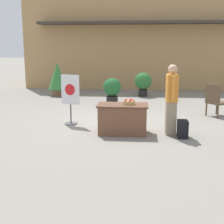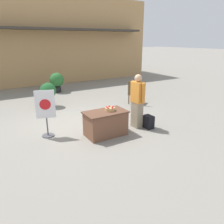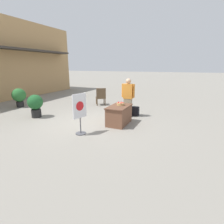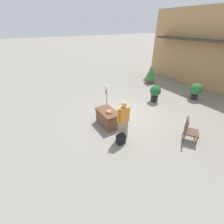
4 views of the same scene
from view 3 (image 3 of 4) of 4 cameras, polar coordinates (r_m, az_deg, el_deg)
ground_plane at (r=7.43m, az=-7.53°, el=-3.15°), size 120.00×120.00×0.00m
display_table at (r=6.99m, az=2.33°, el=-0.98°), size 1.26×0.73×0.75m
apple_basket at (r=7.03m, az=2.79°, el=2.71°), size 0.30×0.30×0.13m
person_visitor at (r=7.99m, az=5.25°, el=4.78°), size 0.27×0.61×1.74m
backpack at (r=8.30m, az=7.57°, el=0.29°), size 0.24×0.34×0.42m
poster_board at (r=5.96m, az=-10.44°, el=-0.21°), size 0.54×0.36×1.40m
patio_chair at (r=10.33m, az=-3.68°, el=5.24°), size 0.77×0.77×1.03m
potted_plant_far_right at (r=8.59m, az=-23.75°, el=2.37°), size 0.67×0.67×1.04m
potted_plant_near_right at (r=11.18m, az=-28.09°, el=4.65°), size 0.75×0.75×1.06m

